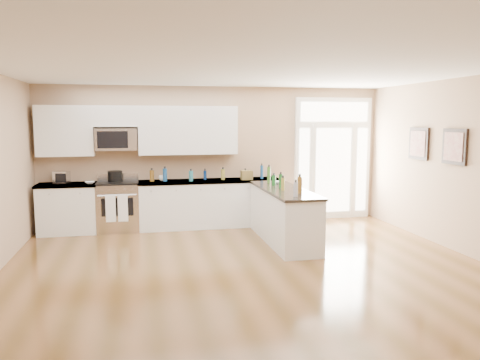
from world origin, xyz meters
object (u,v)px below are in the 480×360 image
at_px(peninsula_cabinet, 283,217).
at_px(toaster_oven, 62,177).
at_px(kitchen_range, 118,206).
at_px(stockpot, 115,176).

bearing_deg(peninsula_cabinet, toaster_oven, 158.20).
distance_m(peninsula_cabinet, kitchen_range, 3.22).
bearing_deg(kitchen_range, stockpot, 113.52).
distance_m(peninsula_cabinet, toaster_oven, 4.25).
bearing_deg(kitchen_range, peninsula_cabinet, -26.73).
distance_m(peninsula_cabinet, stockpot, 3.37).
height_order(kitchen_range, stockpot, stockpot).
height_order(peninsula_cabinet, toaster_oven, toaster_oven).
relative_size(kitchen_range, toaster_oven, 4.11).
bearing_deg(toaster_oven, kitchen_range, 10.71).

